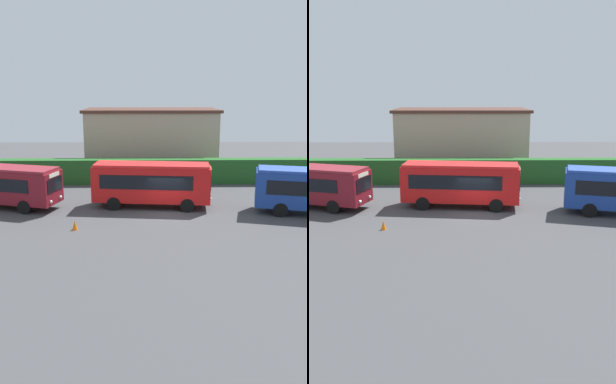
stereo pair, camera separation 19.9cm
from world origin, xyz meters
The scene contains 6 objects.
ground_plane centered at (0.00, 0.00, 0.00)m, with size 81.37×81.37×0.00m, color #424244.
bus_red centered at (-0.97, 1.56, 1.90)m, with size 8.92×3.36×3.31m.
person_center centered at (3.10, 3.17, 0.88)m, with size 0.54×0.45×1.68m.
hedge_row centered at (0.00, 9.57, 1.15)m, with size 52.69×1.38×2.30m, color #215721.
depot_building centered at (-0.76, 15.84, 3.33)m, with size 13.98×7.51×6.64m.
traffic_cone centered at (-5.89, -3.49, 0.30)m, with size 0.36×0.36×0.60m, color orange.
Camera 2 is at (-1.25, -27.62, 8.53)m, focal length 37.73 mm.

